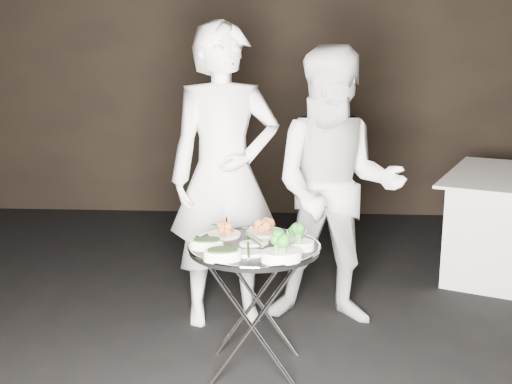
# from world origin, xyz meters

# --- Properties ---
(wall_back) EXTENTS (6.00, 0.05, 3.00)m
(wall_back) POSITION_xyz_m (0.00, 3.52, 1.50)
(wall_back) COLOR black
(wall_back) RESTS_ON floor
(tray_stand) EXTENTS (0.47, 0.40, 0.69)m
(tray_stand) POSITION_xyz_m (0.10, 0.15, 0.39)
(tray_stand) COLOR silver
(tray_stand) RESTS_ON floor
(serving_tray) EXTENTS (0.68, 0.68, 0.04)m
(serving_tray) POSITION_xyz_m (0.10, 0.15, 0.69)
(serving_tray) COLOR black
(serving_tray) RESTS_ON tray_stand
(potato_plate_a) EXTENTS (0.18, 0.18, 0.06)m
(potato_plate_a) POSITION_xyz_m (-0.07, 0.31, 0.73)
(potato_plate_a) COLOR beige
(potato_plate_a) RESTS_ON serving_tray
(potato_plate_b) EXTENTS (0.20, 0.20, 0.07)m
(potato_plate_b) POSITION_xyz_m (0.14, 0.36, 0.74)
(potato_plate_b) COLOR beige
(potato_plate_b) RESTS_ON serving_tray
(greens_bowl) EXTENTS (0.11, 0.11, 0.06)m
(greens_bowl) POSITION_xyz_m (0.31, 0.29, 0.73)
(greens_bowl) COLOR white
(greens_bowl) RESTS_ON serving_tray
(asparagus_plate_a) EXTENTS (0.18, 0.15, 0.03)m
(asparagus_plate_a) POSITION_xyz_m (0.10, 0.17, 0.72)
(asparagus_plate_a) COLOR white
(asparagus_plate_a) RESTS_ON serving_tray
(asparagus_plate_b) EXTENTS (0.18, 0.11, 0.03)m
(asparagus_plate_b) POSITION_xyz_m (0.08, -0.00, 0.72)
(asparagus_plate_b) COLOR white
(asparagus_plate_b) RESTS_ON serving_tray
(spinach_bowl_a) EXTENTS (0.17, 0.12, 0.07)m
(spinach_bowl_a) POSITION_xyz_m (-0.14, 0.09, 0.73)
(spinach_bowl_a) COLOR white
(spinach_bowl_a) RESTS_ON serving_tray
(spinach_bowl_b) EXTENTS (0.21, 0.16, 0.08)m
(spinach_bowl_b) POSITION_xyz_m (-0.04, -0.08, 0.74)
(spinach_bowl_b) COLOR white
(spinach_bowl_b) RESTS_ON serving_tray
(broccoli_bowl_a) EXTENTS (0.19, 0.15, 0.07)m
(broccoli_bowl_a) POSITION_xyz_m (0.32, 0.11, 0.74)
(broccoli_bowl_a) COLOR white
(broccoli_bowl_a) RESTS_ON serving_tray
(broccoli_bowl_b) EXTENTS (0.23, 0.19, 0.08)m
(broccoli_bowl_b) POSITION_xyz_m (0.24, -0.08, 0.74)
(broccoli_bowl_b) COLOR white
(broccoli_bowl_b) RESTS_ON serving_tray
(serving_utensils) EXTENTS (0.57, 0.43, 0.01)m
(serving_utensils) POSITION_xyz_m (0.12, 0.22, 0.75)
(serving_utensils) COLOR silver
(serving_utensils) RESTS_ON serving_tray
(waiter_left) EXTENTS (0.77, 0.60, 1.85)m
(waiter_left) POSITION_xyz_m (-0.12, 0.83, 0.93)
(waiter_left) COLOR silver
(waiter_left) RESTS_ON floor
(waiter_right) EXTENTS (0.87, 0.70, 1.71)m
(waiter_right) POSITION_xyz_m (0.55, 0.84, 0.85)
(waiter_right) COLOR silver
(waiter_right) RESTS_ON floor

